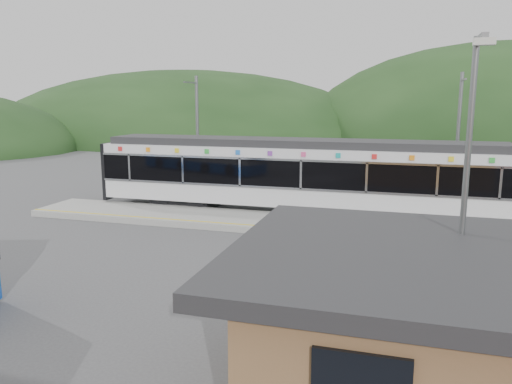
# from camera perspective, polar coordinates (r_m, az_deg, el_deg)

# --- Properties ---
(ground) EXTENTS (120.00, 120.00, 0.00)m
(ground) POSITION_cam_1_polar(r_m,az_deg,el_deg) (19.49, 2.68, -6.42)
(ground) COLOR #4C4C4F
(ground) RESTS_ON ground
(hills) EXTENTS (146.00, 149.00, 26.00)m
(hills) POSITION_cam_1_polar(r_m,az_deg,el_deg) (24.15, 20.24, -3.73)
(hills) COLOR #1E3D19
(hills) RESTS_ON ground
(platform) EXTENTS (26.00, 3.20, 0.30)m
(platform) POSITION_cam_1_polar(r_m,az_deg,el_deg) (22.56, 4.69, -3.69)
(platform) COLOR #9E9E99
(platform) RESTS_ON ground
(yellow_line) EXTENTS (26.00, 0.10, 0.01)m
(yellow_line) POSITION_cam_1_polar(r_m,az_deg,el_deg) (21.28, 3.98, -4.12)
(yellow_line) COLOR yellow
(yellow_line) RESTS_ON platform
(train) EXTENTS (20.44, 3.01, 3.74)m
(train) POSITION_cam_1_polar(r_m,az_deg,el_deg) (24.89, 4.74, 2.15)
(train) COLOR black
(train) RESTS_ON ground
(catenary_mast_west) EXTENTS (0.18, 1.80, 7.00)m
(catenary_mast_west) POSITION_cam_1_polar(r_m,az_deg,el_deg) (29.09, -6.73, 6.46)
(catenary_mast_west) COLOR slate
(catenary_mast_west) RESTS_ON ground
(catenary_mast_east) EXTENTS (0.18, 1.80, 7.00)m
(catenary_mast_east) POSITION_cam_1_polar(r_m,az_deg,el_deg) (26.88, 22.04, 5.44)
(catenary_mast_east) COLOR slate
(catenary_mast_east) RESTS_ON ground
(station_shelter) EXTENTS (9.20, 6.20, 3.00)m
(station_shelter) POSITION_cam_1_polar(r_m,az_deg,el_deg) (10.13, 24.77, -14.52)
(station_shelter) COLOR olive
(station_shelter) RESTS_ON ground
(lamp_post) EXTENTS (0.35, 1.18, 6.85)m
(lamp_post) POSITION_cam_1_polar(r_m,az_deg,el_deg) (10.62, 22.93, 0.98)
(lamp_post) COLOR slate
(lamp_post) RESTS_ON ground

